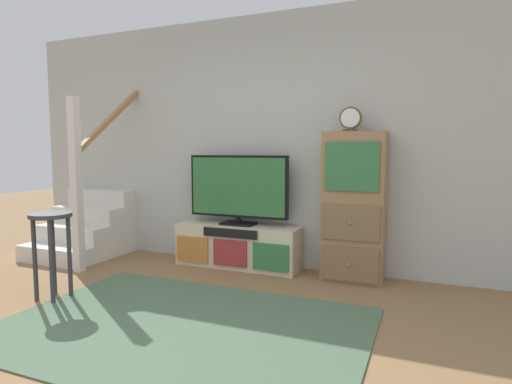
% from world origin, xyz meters
% --- Properties ---
extents(ground_plane, '(20.00, 20.00, 0.00)m').
position_xyz_m(ground_plane, '(0.00, 0.00, 0.00)').
color(ground_plane, olive).
extents(back_wall, '(6.40, 0.12, 2.70)m').
position_xyz_m(back_wall, '(0.00, 2.46, 1.35)').
color(back_wall, '#B2B7B2').
rests_on(back_wall, ground_plane).
extents(area_rug, '(2.60, 1.80, 0.01)m').
position_xyz_m(area_rug, '(0.00, 0.60, 0.01)').
color(area_rug, '#4C664C').
rests_on(area_rug, ground_plane).
extents(media_console, '(1.36, 0.38, 0.46)m').
position_xyz_m(media_console, '(-0.30, 2.19, 0.23)').
color(media_console, beige).
rests_on(media_console, ground_plane).
extents(television, '(1.13, 0.22, 0.75)m').
position_xyz_m(television, '(-0.30, 2.22, 0.86)').
color(television, black).
rests_on(television, media_console).
extents(side_cabinet, '(0.58, 0.38, 1.44)m').
position_xyz_m(side_cabinet, '(0.93, 2.20, 0.72)').
color(side_cabinet, '#93704C').
rests_on(side_cabinet, ground_plane).
extents(desk_clock, '(0.21, 0.08, 0.23)m').
position_xyz_m(desk_clock, '(0.89, 2.19, 1.55)').
color(desk_clock, '#4C3823').
rests_on(desk_clock, side_cabinet).
extents(staircase, '(1.00, 1.36, 2.20)m').
position_xyz_m(staircase, '(-2.24, 2.20, 0.37)').
color(staircase, silver).
rests_on(staircase, ground_plane).
extents(bar_stool_near, '(0.34, 0.34, 0.74)m').
position_xyz_m(bar_stool_near, '(-1.32, 0.69, 0.54)').
color(bar_stool_near, '#333338').
rests_on(bar_stool_near, ground_plane).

